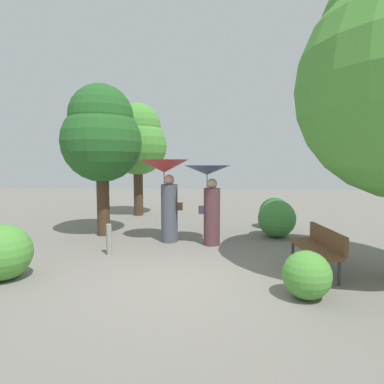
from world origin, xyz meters
TOP-DOWN VIEW (x-y plane):
  - ground_plane at (0.00, 0.00)m, footprint 40.00×40.00m
  - person_left at (-0.64, 2.77)m, footprint 1.27×1.27m
  - person_right at (0.49, 2.52)m, footprint 1.16×1.16m
  - park_bench at (2.59, 0.61)m, footprint 0.64×1.54m
  - tree_near_left at (-2.40, 6.99)m, footprint 2.27×2.27m
  - tree_mid_left at (-2.55, 3.41)m, footprint 2.23×2.23m
  - bush_path_left at (-3.08, -0.21)m, footprint 0.99×0.99m
  - bush_path_right at (2.04, -0.63)m, footprint 0.73×0.73m
  - bush_behind_bench at (2.34, 3.52)m, footprint 1.04×1.04m
  - bush_far_side at (2.51, 4.82)m, footprint 0.97×0.97m
  - path_marker_post at (-1.73, 1.47)m, footprint 0.12×0.12m

SIDE VIEW (x-z plane):
  - ground_plane at x=0.00m, z-range 0.00..0.00m
  - path_marker_post at x=-1.73m, z-range 0.00..0.70m
  - bush_path_right at x=2.04m, z-range 0.00..0.73m
  - bush_far_side at x=2.51m, z-range 0.00..0.97m
  - bush_path_left at x=-3.08m, z-range 0.00..0.99m
  - park_bench at x=2.59m, z-range 0.10..0.93m
  - bush_behind_bench at x=2.34m, z-range 0.00..1.04m
  - person_right at x=0.49m, z-range 0.38..2.38m
  - person_left at x=-0.64m, z-range 0.49..2.64m
  - tree_mid_left at x=-2.55m, z-range 0.73..4.97m
  - tree_near_left at x=-2.40m, z-range 0.76..5.14m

